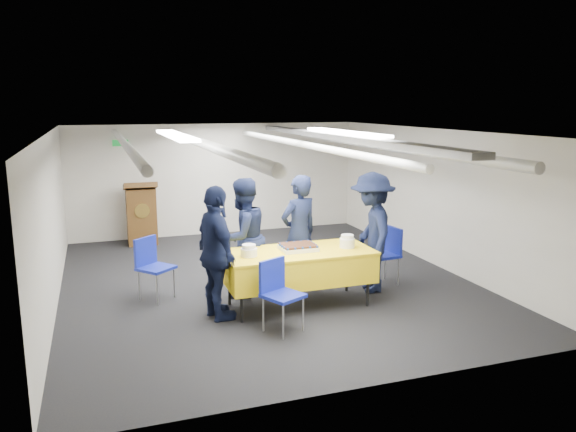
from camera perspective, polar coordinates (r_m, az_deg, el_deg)
The scene contains 14 objects.
ground at distance 8.78m, azimuth -2.29°, elevation -6.62°, with size 7.00×7.00×0.00m, color black.
room_shell at distance 8.81m, azimuth -2.57°, elevation 5.52°, with size 6.00×7.00×2.30m.
serving_table at distance 7.59m, azimuth 1.05°, elevation -5.08°, with size 2.00×0.91×0.77m.
sheet_cake at distance 7.56m, azimuth 1.03°, elevation -3.18°, with size 0.49×0.38×0.09m.
plate_stack_left at distance 7.27m, azimuth -3.99°, elevation -3.55°, with size 0.22×0.22×0.16m.
plate_stack_right at distance 7.73m, azimuth 6.04°, elevation -2.59°, with size 0.21×0.21×0.18m.
podium at distance 11.27m, azimuth -14.66°, elevation 0.29°, with size 0.62×0.53×1.25m.
chair_near at distance 6.81m, azimuth -1.01°, elevation -7.29°, with size 0.56×0.56×0.87m.
chair_right at distance 8.67m, azimuth 10.08°, elevation -3.36°, with size 0.46×0.46×0.87m.
chair_left at distance 8.12m, azimuth -13.71°, elevation -4.53°, with size 0.59×0.59×0.87m.
sailor_a at distance 8.17m, azimuth 1.12°, elevation -1.75°, with size 0.62×0.41×1.71m, color black.
sailor_b at distance 7.96m, azimuth -4.64°, elevation -2.20°, with size 0.82×0.64×1.69m, color black.
sailor_c at distance 7.11m, azimuth -7.27°, elevation -3.79°, with size 1.01×0.42×1.72m, color black.
sailor_d at distance 8.22m, azimuth 8.51°, elevation -1.65°, with size 1.13×0.65×1.75m, color black.
Camera 1 is at (-2.39, -8.00, 2.71)m, focal length 35.00 mm.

